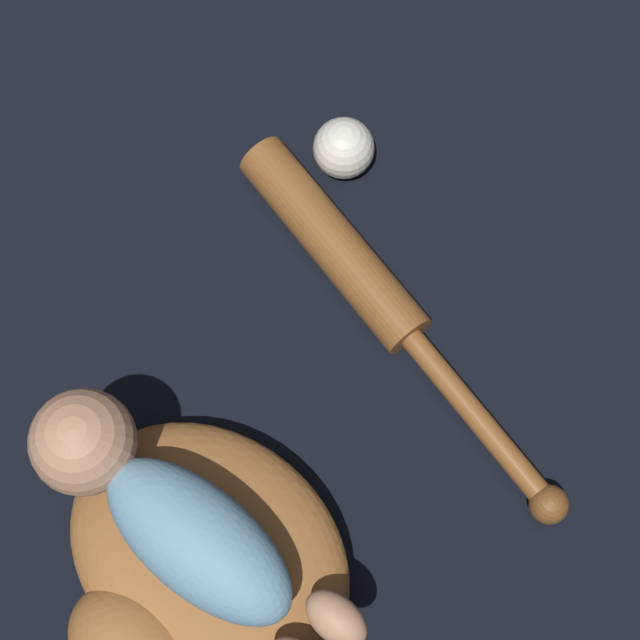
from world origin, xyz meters
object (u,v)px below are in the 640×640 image
object	(u,v)px
baby_figure	(168,514)
baseball	(344,148)
baseball_glove	(197,568)
baseball_bat	(364,281)

from	to	relation	value
baby_figure	baseball	bearing A→B (deg)	-64.72
baseball_glove	baby_figure	xyz separation A→B (m)	(0.04, -0.01, 0.10)
baby_figure	baseball	size ratio (longest dim) A/B	5.19
baseball_bat	baseball	world-z (taller)	baseball
baseball_bat	baseball	bearing A→B (deg)	-35.88
baby_figure	baseball_bat	xyz separation A→B (m)	(0.07, -0.34, -0.13)
baby_figure	baseball_bat	bearing A→B (deg)	-78.30
baseball_glove	baby_figure	bearing A→B (deg)	-19.40
baseball_glove	baseball	size ratio (longest dim) A/B	4.73
baseball_glove	baseball	world-z (taller)	baseball_glove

